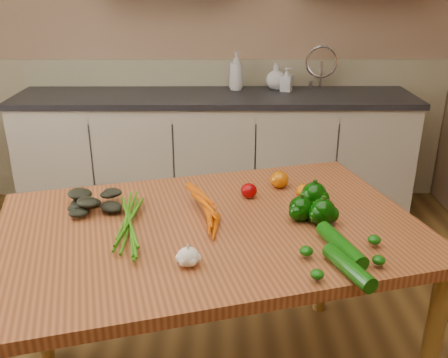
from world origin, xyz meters
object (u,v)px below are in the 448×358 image
pepper_a (301,209)px  pepper_b (314,195)px  leafy_greens (95,198)px  tomato_c (304,192)px  soap_bottle_b (286,79)px  garlic_bulb (188,257)px  soap_bottle_c (276,76)px  pepper_c (323,212)px  zucchini_b (349,267)px  carrot_bunch (183,212)px  table (211,246)px  zucchini_a (341,245)px  tomato_a (249,191)px  soap_bottle_a (236,71)px  tomato_b (279,180)px

pepper_a → pepper_b: size_ratio=0.90×
leafy_greens → tomato_c: 0.84m
soap_bottle_b → garlic_bulb: (-0.58, -2.25, -0.13)m
soap_bottle_b → tomato_c: (-0.13, -1.74, -0.13)m
soap_bottle_b → pepper_a: bearing=-164.8°
soap_bottle_c → tomato_c: (-0.06, -1.82, -0.14)m
soap_bottle_c → pepper_a: 2.01m
pepper_c → zucchini_b: pepper_c is taller
soap_bottle_b → carrot_bunch: 2.04m
zucchini_b → soap_bottle_c: bearing=89.7°
table → zucchini_a: (0.44, -0.21, 0.12)m
tomato_a → zucchini_b: (0.28, -0.58, -0.00)m
pepper_b → zucchini_b: size_ratio=0.46×
pepper_c → zucchini_a: size_ratio=0.39×
table → soap_bottle_a: (0.15, 2.02, 0.30)m
leafy_greens → zucchini_b: size_ratio=0.98×
table → carrot_bunch: carrot_bunch is taller
tomato_b → soap_bottle_b: bearing=82.2°
soap_bottle_c → zucchini_a: (-0.01, -2.25, -0.14)m
pepper_a → pepper_c: (0.08, -0.03, 0.00)m
pepper_b → tomato_b: 0.23m
soap_bottle_c → leafy_greens: soap_bottle_c is taller
tomato_a → tomato_b: 0.17m
tomato_b → tomato_c: bearing=-53.4°
carrot_bunch → garlic_bulb: 0.31m
soap_bottle_b → soap_bottle_c: 0.10m
garlic_bulb → tomato_a: size_ratio=1.07×
soap_bottle_a → leafy_greens: soap_bottle_a is taller
leafy_greens → tomato_a: (0.61, 0.12, -0.02)m
zucchini_a → tomato_b: bearing=104.7°
soap_bottle_b → soap_bottle_c: (-0.07, 0.08, 0.01)m
tomato_b → zucchini_b: 0.70m
tomato_b → leafy_greens: bearing=-163.0°
leafy_greens → pepper_b: bearing=1.8°
zucchini_a → garlic_bulb: bearing=-171.5°
soap_bottle_a → pepper_c: bearing=136.2°
leafy_greens → garlic_bulb: (0.39, -0.40, -0.02)m
soap_bottle_c → zucchini_b: bearing=72.4°
table → tomato_b: size_ratio=21.56×
soap_bottle_c → tomato_a: 1.83m
pepper_a → pepper_c: size_ratio=0.94×
pepper_a → zucchini_b: size_ratio=0.41×
pepper_b → tomato_c: size_ratio=1.42×
carrot_bunch → leafy_greens: leafy_greens is taller
pepper_a → zucchini_a: (0.10, -0.24, -0.02)m
zucchini_b → tomato_b: bearing=101.6°
zucchini_a → zucchini_b: zucchini_a is taller
carrot_bunch → garlic_bulb: size_ratio=3.93×
soap_bottle_b → tomato_c: bearing=-164.0°
table → zucchini_a: zucchini_a is taller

